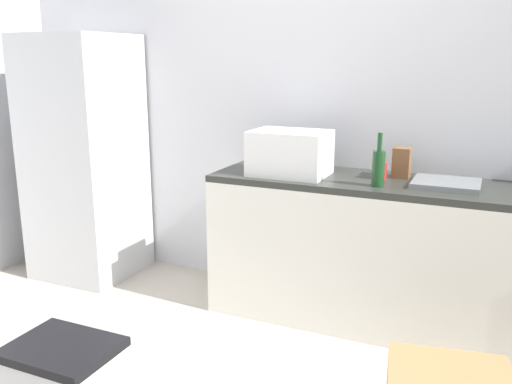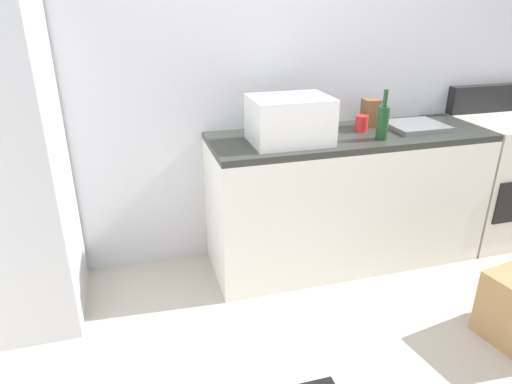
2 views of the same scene
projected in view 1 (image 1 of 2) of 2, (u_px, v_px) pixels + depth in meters
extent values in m
cube|color=silver|center=(333.00, 104.00, 3.55)|extent=(5.00, 0.10, 2.60)
cube|color=silver|center=(359.00, 253.00, 3.33)|extent=(1.80, 0.60, 0.86)
cube|color=#2D302B|center=(363.00, 182.00, 3.22)|extent=(1.80, 0.60, 0.04)
cube|color=silver|center=(85.00, 158.00, 3.99)|extent=(0.68, 0.66, 1.76)
cube|color=white|center=(290.00, 153.00, 3.30)|extent=(0.46, 0.34, 0.27)
cube|color=slate|center=(446.00, 183.00, 3.03)|extent=(0.36, 0.32, 0.03)
cylinder|color=#193F1E|center=(378.00, 169.00, 3.01)|extent=(0.07, 0.07, 0.20)
cylinder|color=#193F1E|center=(380.00, 142.00, 2.97)|extent=(0.03, 0.03, 0.10)
cylinder|color=red|center=(380.00, 171.00, 3.21)|extent=(0.08, 0.08, 0.10)
cube|color=brown|center=(402.00, 163.00, 3.23)|extent=(0.10, 0.10, 0.18)
cube|color=black|center=(62.00, 349.00, 2.37)|extent=(0.46, 0.36, 0.04)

